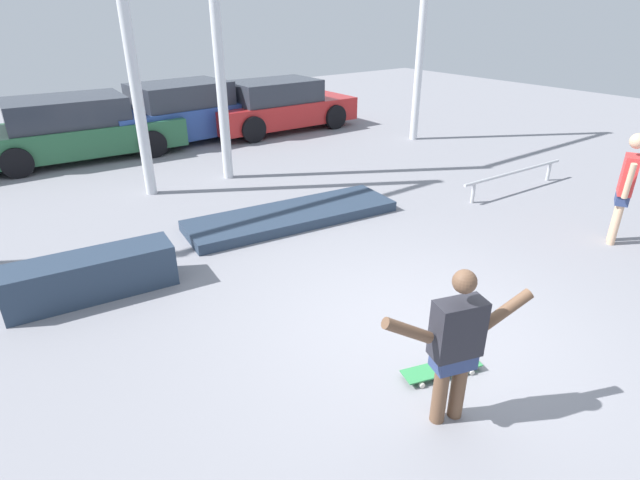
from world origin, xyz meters
name	(u,v)px	position (x,y,z in m)	size (l,w,h in m)	color
ground_plane	(417,330)	(0.00, 0.00, 0.00)	(36.00, 36.00, 0.00)	gray
skateboarder	(456,343)	(-0.75, -1.05, 0.80)	(1.32, 0.50, 1.47)	brown
skateboard	(442,369)	(-0.34, -0.64, 0.06)	(0.84, 0.44, 0.08)	#338C4C
grind_box	(92,276)	(-2.68, 2.93, 0.27)	(1.96, 0.56, 0.54)	#28384C
manual_pad	(292,216)	(0.62, 3.44, 0.08)	(3.55, 1.06, 0.17)	#28384C
grind_rail	(514,175)	(4.87, 2.11, 0.32)	(2.80, 0.19, 0.40)	#B7BABF
parked_car_green	(76,129)	(-1.29, 9.57, 0.67)	(4.63, 2.23, 1.40)	#28603D
parked_car_blue	(187,113)	(1.46, 9.66, 0.71)	(4.40, 2.19, 1.49)	#284793
parked_car_red	(278,106)	(4.00, 9.21, 0.67)	(4.35, 1.88, 1.39)	red
bystander	(626,184)	(4.06, -0.16, 0.94)	(0.63, 0.37, 1.67)	#DBAD89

